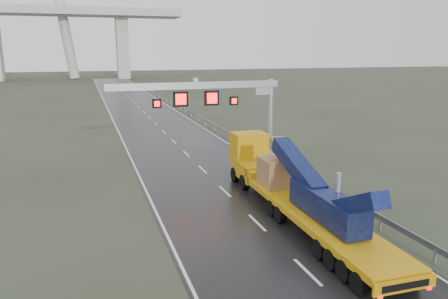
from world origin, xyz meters
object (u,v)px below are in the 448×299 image
object	(u,v)px
heavy_haul_truck	(286,183)
exit_sign_pair	(280,144)
striped_barrier	(259,153)
sign_gantry	(219,99)

from	to	relation	value
heavy_haul_truck	exit_sign_pair	world-z (taller)	heavy_haul_truck
heavy_haul_truck	striped_barrier	world-z (taller)	heavy_haul_truck
sign_gantry	exit_sign_pair	xyz separation A→B (m)	(5.00, -1.83, -3.93)
sign_gantry	striped_barrier	bearing A→B (deg)	4.69
exit_sign_pair	striped_barrier	bearing A→B (deg)	142.05
exit_sign_pair	striped_barrier	distance (m)	2.68
sign_gantry	heavy_haul_truck	size ratio (longest dim) A/B	0.79
heavy_haul_truck	striped_barrier	bearing A→B (deg)	75.84
heavy_haul_truck	exit_sign_pair	size ratio (longest dim) A/B	7.84
heavy_haul_truck	exit_sign_pair	bearing A→B (deg)	67.76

